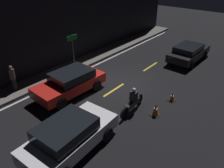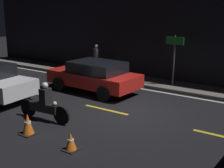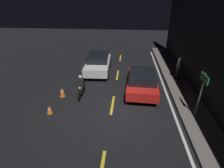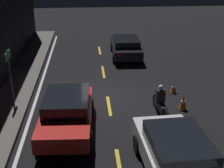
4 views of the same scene
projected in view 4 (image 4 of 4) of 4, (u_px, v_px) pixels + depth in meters
ground_plane at (107, 97)px, 15.33m from camera, size 56.00×56.00×0.00m
raised_curb at (13, 99)px, 14.95m from camera, size 28.00×1.68×0.14m
lane_dash_b at (119, 167)px, 10.27m from camera, size 2.00×0.14×0.01m
lane_dash_c at (109, 106)px, 14.41m from camera, size 2.00×0.14×0.01m
lane_dash_d at (103, 72)px, 18.55m from camera, size 2.00×0.14×0.01m
lane_dash_e at (100, 50)px, 22.69m from camera, size 2.00×0.14×0.01m
lane_solid_kerb at (36, 99)px, 15.06m from camera, size 25.20×0.14×0.01m
sedan_white at (176, 154)px, 9.58m from camera, size 4.29×2.16×1.51m
taxi_red at (67, 112)px, 12.19m from camera, size 4.40×2.18×1.43m
van_black at (126, 46)px, 21.12m from camera, size 4.40×2.06×1.31m
motorcycle at (161, 104)px, 13.34m from camera, size 2.19×0.38×1.39m
traffic_cone_near at (183, 103)px, 13.95m from camera, size 0.47×0.47×0.68m
traffic_cone_mid at (173, 88)px, 15.68m from camera, size 0.41×0.41×0.52m
shop_sign at (9, 66)px, 14.07m from camera, size 0.90×0.08×2.40m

